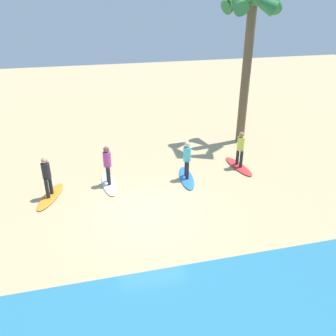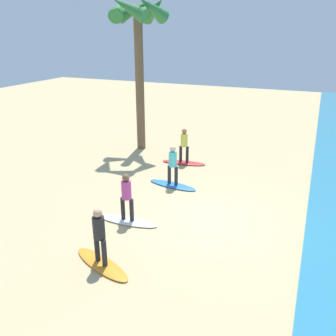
% 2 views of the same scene
% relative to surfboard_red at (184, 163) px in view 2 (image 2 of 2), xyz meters
% --- Properties ---
extents(ground_plane, '(60.00, 60.00, 0.00)m').
position_rel_surfboard_red_xyz_m(ground_plane, '(4.77, 2.72, -0.04)').
color(ground_plane, tan).
extents(surfboard_red, '(0.83, 2.15, 0.09)m').
position_rel_surfboard_red_xyz_m(surfboard_red, '(0.00, 0.00, 0.00)').
color(surfboard_red, red).
rests_on(surfboard_red, ground).
extents(surfer_red, '(0.32, 0.46, 1.64)m').
position_rel_surfboard_red_xyz_m(surfer_red, '(0.00, 0.00, 0.99)').
color(surfer_red, '#232328').
rests_on(surfer_red, surfboard_red).
extents(surfboard_blue, '(0.81, 2.15, 0.09)m').
position_rel_surfboard_red_xyz_m(surfboard_blue, '(2.65, 0.51, 0.00)').
color(surfboard_blue, blue).
rests_on(surfboard_blue, ground).
extents(surfer_blue, '(0.32, 0.46, 1.64)m').
position_rel_surfboard_red_xyz_m(surfer_blue, '(2.65, 0.51, 0.99)').
color(surfer_blue, '#232328').
rests_on(surfer_blue, surfboard_blue).
extents(surfboard_white, '(0.67, 2.13, 0.09)m').
position_rel_surfboard_red_xyz_m(surfboard_white, '(5.94, 0.24, 0.00)').
color(surfboard_white, white).
rests_on(surfboard_white, ground).
extents(surfer_white, '(0.32, 0.46, 1.64)m').
position_rel_surfboard_red_xyz_m(surfer_white, '(5.94, 0.24, 0.99)').
color(surfer_white, '#232328').
rests_on(surfer_white, surfboard_white).
extents(surfboard_orange, '(1.27, 2.16, 0.09)m').
position_rel_surfboard_red_xyz_m(surfboard_orange, '(8.28, 0.73, 0.00)').
color(surfboard_orange, orange).
rests_on(surfboard_orange, ground).
extents(surfer_orange, '(0.32, 0.44, 1.64)m').
position_rel_surfboard_red_xyz_m(surfer_orange, '(8.28, 0.73, 0.99)').
color(surfer_orange, '#232328').
rests_on(surfer_orange, surfboard_orange).
extents(palm_tree, '(2.88, 3.03, 7.65)m').
position_rel_surfboard_red_xyz_m(palm_tree, '(-1.37, -2.98, 6.09)').
color(palm_tree, brown).
rests_on(palm_tree, ground).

